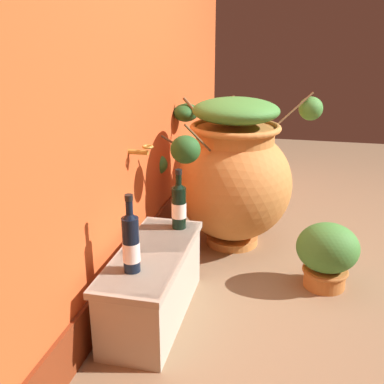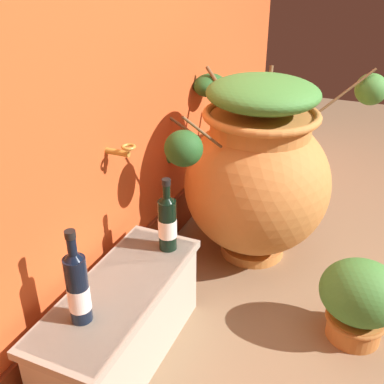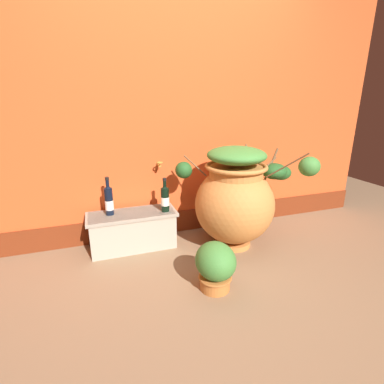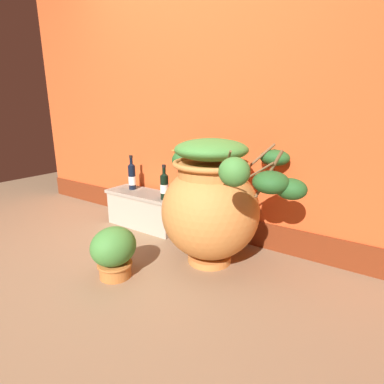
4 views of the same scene
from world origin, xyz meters
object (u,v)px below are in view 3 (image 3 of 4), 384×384
potted_shrub (215,265)px  wine_bottle_left (165,198)px  terracotta_urn (236,196)px  wine_bottle_middle (109,200)px

potted_shrub → wine_bottle_left: bearing=102.8°
terracotta_urn → wine_bottle_middle: 1.11m
terracotta_urn → potted_shrub: 0.76m
terracotta_urn → potted_shrub: bearing=-127.7°
terracotta_urn → wine_bottle_left: size_ratio=3.66×
terracotta_urn → potted_shrub: size_ratio=3.17×
wine_bottle_middle → potted_shrub: size_ratio=0.95×
terracotta_urn → wine_bottle_middle: (-1.08, 0.27, 0.00)m
wine_bottle_left → wine_bottle_middle: 0.48m
potted_shrub → wine_bottle_middle: bearing=127.9°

